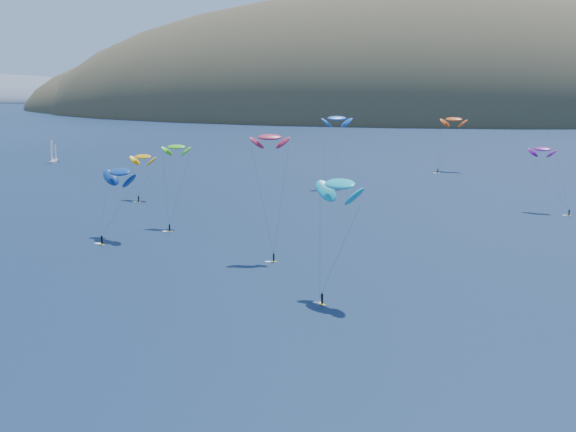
{
  "coord_description": "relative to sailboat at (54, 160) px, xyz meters",
  "views": [
    {
      "loc": [
        40.95,
        -70.99,
        38.47
      ],
      "look_at": [
        13.23,
        80.0,
        9.0
      ],
      "focal_mm": 50.0,
      "sensor_mm": 36.0,
      "label": 1
    }
  ],
  "objects": [
    {
      "name": "kitesurfer_3",
      "position": [
        85.78,
        -106.89,
        17.67
      ],
      "size": [
        6.98,
        11.89,
        20.53
      ],
      "rotation": [
        0.0,
        0.0,
        0.07
      ],
      "color": "yellow",
      "rests_on": "ground"
    },
    {
      "name": "kitesurfer_11",
      "position": [
        153.08,
        6.79,
        17.38
      ],
      "size": [
        10.95,
        15.09,
        20.93
      ],
      "rotation": [
        0.0,
        0.0,
        -0.29
      ],
      "color": "yellow",
      "rests_on": "ground"
    },
    {
      "name": "kitesurfer_10",
      "position": [
        77.67,
        -122.62,
        13.6
      ],
      "size": [
        11.68,
        15.62,
        17.52
      ],
      "rotation": [
        0.0,
        0.0,
        -0.62
      ],
      "color": "yellow",
      "rests_on": "ground"
    },
    {
      "name": "kitesurfer_1",
      "position": [
        64.67,
        -73.66,
        11.13
      ],
      "size": [
        8.63,
        9.65,
        14.29
      ],
      "rotation": [
        0.0,
        0.0,
        -0.2
      ],
      "color": "yellow",
      "rests_on": "ground"
    },
    {
      "name": "sailboat",
      "position": [
        0.0,
        0.0,
        0.0
      ],
      "size": [
        8.43,
        7.23,
        10.21
      ],
      "rotation": [
        0.0,
        0.0,
        0.19
      ],
      "color": "silver",
      "rests_on": "ground"
    },
    {
      "name": "kitesurfer_4",
      "position": [
        116.28,
        -40.61,
        20.47
      ],
      "size": [
        10.11,
        8.78,
        23.97
      ],
      "rotation": [
        0.0,
        0.0,
        0.35
      ],
      "color": "yellow",
      "rests_on": "ground"
    },
    {
      "name": "island",
      "position": [
        145.03,
        343.34,
        -11.63
      ],
      "size": [
        730.0,
        300.0,
        210.0
      ],
      "color": "#3D3526",
      "rests_on": "ground"
    },
    {
      "name": "kitesurfer_5",
      "position": [
        131.45,
        -160.21,
        17.9
      ],
      "size": [
        10.99,
        12.52,
        21.75
      ],
      "rotation": [
        0.0,
        0.0,
        -0.76
      ],
      "color": "yellow",
      "rests_on": "ground"
    },
    {
      "name": "kitesurfer_6",
      "position": [
        174.57,
        -70.99,
        15.14
      ],
      "size": [
        10.88,
        11.76,
        18.04
      ],
      "rotation": [
        0.0,
        0.0,
        -0.34
      ],
      "color": "yellow",
      "rests_on": "ground"
    },
    {
      "name": "kitesurfer_9",
      "position": [
        114.25,
        -134.0,
        22.93
      ],
      "size": [
        8.03,
        9.22,
        25.97
      ],
      "rotation": [
        0.0,
        0.0,
        0.22
      ],
      "color": "yellow",
      "rests_on": "ground"
    }
  ]
}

